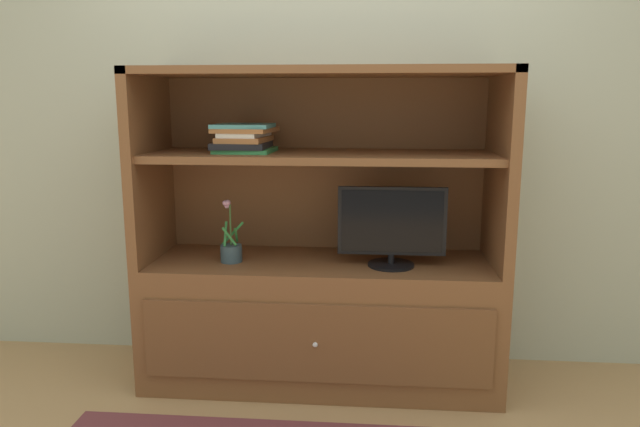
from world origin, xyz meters
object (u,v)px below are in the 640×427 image
media_console (321,287)px  potted_plant (231,250)px  magazine_stack (244,138)px  tv_monitor (392,226)px

media_console → potted_plant: (-0.44, -0.07, 0.20)m
potted_plant → magazine_stack: size_ratio=0.94×
media_console → tv_monitor: size_ratio=3.41×
media_console → tv_monitor: media_console is taller
media_console → tv_monitor: 0.49m
media_console → magazine_stack: media_console is taller
tv_monitor → magazine_stack: magazine_stack is taller
potted_plant → magazine_stack: 0.56m
tv_monitor → media_console: bearing=167.5°
media_console → potted_plant: bearing=-171.2°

